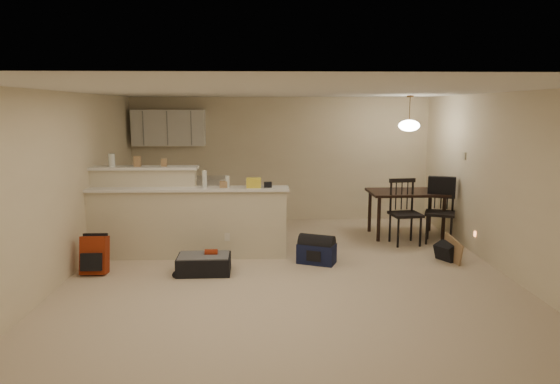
{
  "coord_description": "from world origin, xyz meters",
  "views": [
    {
      "loc": [
        -0.34,
        -6.6,
        2.28
      ],
      "look_at": [
        -0.1,
        0.7,
        1.05
      ],
      "focal_mm": 32.0,
      "sensor_mm": 36.0,
      "label": 1
    }
  ],
  "objects_px": {
    "dining_table": "(406,197)",
    "dining_chair_far": "(440,211)",
    "suitcase": "(204,264)",
    "red_backpack": "(95,255)",
    "pendant_lamp": "(409,125)",
    "black_daypack": "(447,252)",
    "navy_duffel": "(317,253)",
    "dining_chair_near": "(406,212)"
  },
  "relations": [
    {
      "from": "red_backpack",
      "to": "navy_duffel",
      "type": "height_order",
      "value": "red_backpack"
    },
    {
      "from": "dining_chair_near",
      "to": "red_backpack",
      "type": "height_order",
      "value": "dining_chair_near"
    },
    {
      "from": "pendant_lamp",
      "to": "navy_duffel",
      "type": "height_order",
      "value": "pendant_lamp"
    },
    {
      "from": "pendant_lamp",
      "to": "dining_chair_near",
      "type": "height_order",
      "value": "pendant_lamp"
    },
    {
      "from": "dining_chair_near",
      "to": "suitcase",
      "type": "height_order",
      "value": "dining_chair_near"
    },
    {
      "from": "dining_chair_near",
      "to": "dining_chair_far",
      "type": "distance_m",
      "value": 0.62
    },
    {
      "from": "dining_chair_near",
      "to": "suitcase",
      "type": "distance_m",
      "value": 3.54
    },
    {
      "from": "pendant_lamp",
      "to": "dining_chair_far",
      "type": "bearing_deg",
      "value": -46.65
    },
    {
      "from": "red_backpack",
      "to": "navy_duffel",
      "type": "distance_m",
      "value": 3.16
    },
    {
      "from": "navy_duffel",
      "to": "pendant_lamp",
      "type": "bearing_deg",
      "value": 64.23
    },
    {
      "from": "navy_duffel",
      "to": "suitcase",
      "type": "bearing_deg",
      "value": -143.25
    },
    {
      "from": "navy_duffel",
      "to": "black_daypack",
      "type": "bearing_deg",
      "value": 24.98
    },
    {
      "from": "dining_chair_near",
      "to": "suitcase",
      "type": "relative_size",
      "value": 1.5
    },
    {
      "from": "red_backpack",
      "to": "navy_duffel",
      "type": "bearing_deg",
      "value": 6.48
    },
    {
      "from": "black_daypack",
      "to": "dining_chair_far",
      "type": "bearing_deg",
      "value": -42.88
    },
    {
      "from": "suitcase",
      "to": "pendant_lamp",
      "type": "bearing_deg",
      "value": 28.85
    },
    {
      "from": "pendant_lamp",
      "to": "navy_duffel",
      "type": "relative_size",
      "value": 1.14
    },
    {
      "from": "dining_chair_near",
      "to": "navy_duffel",
      "type": "xyz_separation_m",
      "value": [
        -1.6,
        -1.0,
        -0.4
      ]
    },
    {
      "from": "pendant_lamp",
      "to": "red_backpack",
      "type": "relative_size",
      "value": 1.18
    },
    {
      "from": "dining_table",
      "to": "dining_chair_far",
      "type": "distance_m",
      "value": 0.68
    },
    {
      "from": "pendant_lamp",
      "to": "dining_table",
      "type": "bearing_deg",
      "value": -90.0
    },
    {
      "from": "suitcase",
      "to": "red_backpack",
      "type": "bearing_deg",
      "value": 177.27
    },
    {
      "from": "dining_table",
      "to": "red_backpack",
      "type": "relative_size",
      "value": 2.52
    },
    {
      "from": "navy_duffel",
      "to": "black_daypack",
      "type": "distance_m",
      "value": 1.99
    },
    {
      "from": "pendant_lamp",
      "to": "black_daypack",
      "type": "distance_m",
      "value": 2.38
    },
    {
      "from": "dining_table",
      "to": "pendant_lamp",
      "type": "bearing_deg",
      "value": 89.21
    },
    {
      "from": "dining_chair_near",
      "to": "red_backpack",
      "type": "bearing_deg",
      "value": -171.2
    },
    {
      "from": "black_daypack",
      "to": "dining_chair_near",
      "type": "bearing_deg",
      "value": -7.5
    },
    {
      "from": "dining_table",
      "to": "dining_chair_far",
      "type": "xyz_separation_m",
      "value": [
        0.45,
        -0.48,
        -0.17
      ]
    },
    {
      "from": "dining_table",
      "to": "suitcase",
      "type": "relative_size",
      "value": 1.8
    },
    {
      "from": "dining_table",
      "to": "navy_duffel",
      "type": "xyz_separation_m",
      "value": [
        -1.76,
        -1.55,
        -0.57
      ]
    },
    {
      "from": "dining_table",
      "to": "navy_duffel",
      "type": "height_order",
      "value": "dining_table"
    },
    {
      "from": "pendant_lamp",
      "to": "black_daypack",
      "type": "relative_size",
      "value": 2.08
    },
    {
      "from": "dining_chair_far",
      "to": "black_daypack",
      "type": "xyz_separation_m",
      "value": [
        -0.23,
        -1.0,
        -0.42
      ]
    },
    {
      "from": "dining_table",
      "to": "dining_chair_near",
      "type": "relative_size",
      "value": 1.2
    },
    {
      "from": "pendant_lamp",
      "to": "red_backpack",
      "type": "bearing_deg",
      "value": -158.64
    },
    {
      "from": "dining_chair_near",
      "to": "black_daypack",
      "type": "height_order",
      "value": "dining_chair_near"
    },
    {
      "from": "dining_table",
      "to": "suitcase",
      "type": "bearing_deg",
      "value": -150.74
    },
    {
      "from": "pendant_lamp",
      "to": "dining_chair_near",
      "type": "relative_size",
      "value": 0.56
    },
    {
      "from": "pendant_lamp",
      "to": "navy_duffel",
      "type": "bearing_deg",
      "value": -138.57
    },
    {
      "from": "pendant_lamp",
      "to": "dining_chair_near",
      "type": "xyz_separation_m",
      "value": [
        -0.16,
        -0.55,
        -1.44
      ]
    },
    {
      "from": "pendant_lamp",
      "to": "dining_chair_near",
      "type": "bearing_deg",
      "value": -105.88
    }
  ]
}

